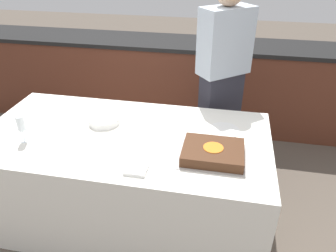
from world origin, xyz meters
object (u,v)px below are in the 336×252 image
Objects in this scene: person_cutting_cake at (222,83)px; cake at (213,152)px; wine_glass at (21,124)px; plate_stack at (104,120)px.

cake is at bearing 49.81° from person_cutting_cake.
person_cutting_cake is (1.21, 0.91, -0.00)m from wine_glass.
cake is 2.24× the size of wine_glass.
plate_stack is at bearing -3.27° from person_cutting_cake.
cake is at bearing 2.62° from wine_glass.
wine_glass is (-1.21, -0.06, 0.09)m from cake.
cake is at bearing -18.63° from plate_stack.
plate_stack is (-0.79, 0.26, -0.01)m from cake.
wine_glass reaches higher than plate_stack.
wine_glass reaches higher than cake.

